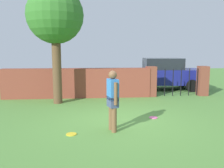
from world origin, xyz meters
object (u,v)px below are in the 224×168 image
object	(u,v)px
tree	(55,17)
car	(162,74)
frisbee_pink	(153,118)
person	(113,98)
frisbee_yellow	(71,134)

from	to	relation	value
tree	car	world-z (taller)	tree
tree	frisbee_pink	distance (m)	5.35
person	frisbee_yellow	size ratio (longest dim) A/B	6.00
person	frisbee_yellow	bearing A→B (deg)	-94.68
tree	frisbee_yellow	size ratio (longest dim) A/B	17.04
frisbee_pink	frisbee_yellow	bearing A→B (deg)	-152.76
car	frisbee_yellow	size ratio (longest dim) A/B	15.91
tree	frisbee_pink	xyz separation A→B (m)	(3.34, -2.40, -3.42)
frisbee_yellow	car	bearing A→B (deg)	56.59
tree	person	xyz separation A→B (m)	(1.94, -3.48, -2.53)
car	frisbee_pink	bearing A→B (deg)	73.96
frisbee_pink	frisbee_yellow	distance (m)	2.80
person	frisbee_yellow	world-z (taller)	person
car	frisbee_yellow	xyz separation A→B (m)	(-4.39, -6.65, -0.85)
tree	person	distance (m)	4.72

